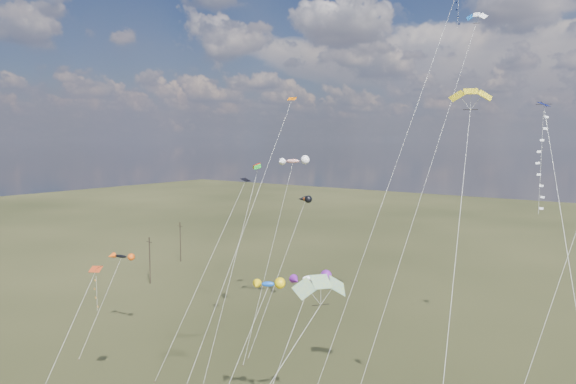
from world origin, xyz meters
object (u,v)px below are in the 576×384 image
Objects in this scene: utility_pole_far at (180,241)px; parafoil_yellow at (471,93)px; novelty_black_orange at (121,256)px; utility_pole_near at (150,260)px.

parafoil_yellow is at bearing -27.08° from utility_pole_far.
novelty_black_orange is (-42.51, 2.88, -17.31)m from parafoil_yellow.
utility_pole_far is at bearing 152.92° from parafoil_yellow.
novelty_black_orange reaches higher than utility_pole_near.
utility_pole_near is at bearing 161.04° from parafoil_yellow.
parafoil_yellow is at bearing -18.96° from utility_pole_near.
parafoil_yellow reaches higher than utility_pole_far.
utility_pole_near is 0.75× the size of novelty_black_orange.
parafoil_yellow reaches higher than utility_pole_near.
utility_pole_far is 0.75× the size of novelty_black_orange.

